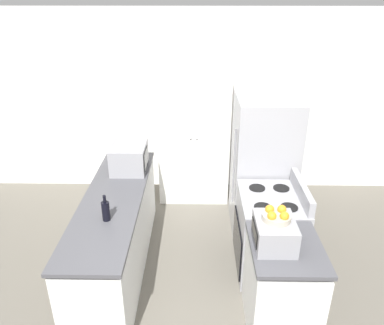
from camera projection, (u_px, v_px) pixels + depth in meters
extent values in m
cube|color=white|center=(193.00, 104.00, 5.36)|extent=(7.00, 0.06, 2.60)
cube|color=silver|center=(117.00, 235.00, 4.02)|extent=(0.58, 2.24, 0.81)
cube|color=#4C4C51|center=(113.00, 198.00, 3.82)|extent=(0.60, 2.28, 0.04)
cube|color=silver|center=(281.00, 290.00, 3.30)|extent=(0.58, 0.72, 0.81)
cube|color=#4C4C51|center=(287.00, 248.00, 3.10)|extent=(0.60, 0.73, 0.04)
cube|color=white|center=(194.00, 131.00, 5.18)|extent=(0.97, 0.57, 2.04)
sphere|color=#B2B2B7|center=(191.00, 138.00, 4.92)|extent=(0.03, 0.03, 0.03)
sphere|color=#B2B2B7|center=(197.00, 138.00, 4.92)|extent=(0.03, 0.03, 0.03)
cube|color=#9E9EA3|center=(269.00, 233.00, 3.99)|extent=(0.64, 0.79, 0.88)
cube|color=black|center=(237.00, 242.00, 4.04)|extent=(0.02, 0.70, 0.49)
cube|color=#9E9EA3|center=(302.00, 191.00, 3.76)|extent=(0.06, 0.75, 0.16)
cylinder|color=black|center=(263.00, 207.00, 3.63)|extent=(0.17, 0.17, 0.01)
cylinder|color=black|center=(257.00, 188.00, 3.97)|extent=(0.17, 0.17, 0.01)
cylinder|color=black|center=(289.00, 207.00, 3.62)|extent=(0.17, 0.17, 0.01)
cylinder|color=black|center=(281.00, 188.00, 3.97)|extent=(0.17, 0.17, 0.01)
cube|color=#A3A3A8|center=(263.00, 165.00, 4.56)|extent=(0.71, 0.78, 1.70)
cylinder|color=gray|center=(234.00, 167.00, 4.34)|extent=(0.02, 0.02, 0.93)
cube|color=#939399|center=(129.00, 158.00, 4.32)|extent=(0.39, 0.47, 0.30)
cube|color=black|center=(146.00, 159.00, 4.29)|extent=(0.01, 0.29, 0.22)
cylinder|color=black|center=(106.00, 211.00, 3.40)|extent=(0.07, 0.07, 0.19)
cylinder|color=black|center=(104.00, 199.00, 3.35)|extent=(0.03, 0.03, 0.07)
cube|color=#939399|center=(275.00, 233.00, 3.07)|extent=(0.32, 0.40, 0.23)
cube|color=black|center=(254.00, 233.00, 3.07)|extent=(0.01, 0.28, 0.14)
cylinder|color=#B2A893|center=(276.00, 217.00, 3.02)|extent=(0.23, 0.23, 0.05)
sphere|color=orange|center=(282.00, 209.00, 3.05)|extent=(0.07, 0.07, 0.07)
sphere|color=orange|center=(270.00, 209.00, 3.05)|extent=(0.07, 0.07, 0.07)
sphere|color=orange|center=(272.00, 216.00, 2.96)|extent=(0.07, 0.07, 0.07)
sphere|color=orange|center=(284.00, 216.00, 2.96)|extent=(0.07, 0.07, 0.07)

